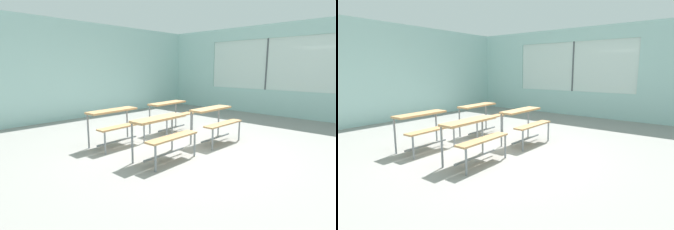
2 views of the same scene
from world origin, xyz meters
The scene contains 7 objects.
ground centered at (0.00, 0.00, -0.03)m, with size 10.00×9.00×0.05m, color gray.
wall_back centered at (0.00, 4.50, 1.50)m, with size 10.00×0.12×3.00m, color #A8D1CC.
wall_right centered at (5.00, -0.13, 1.45)m, with size 0.12×9.00×3.00m.
desk_bench_r0c0 centered at (-0.66, -0.19, 0.56)m, with size 1.11×0.61×0.74m.
desk_bench_r0c1 centered at (0.87, -0.23, 0.56)m, with size 1.11×0.62×0.74m.
desk_bench_r1c0 centered at (-0.74, 1.11, 0.56)m, with size 1.13×0.64×0.74m.
desk_bench_r1c1 centered at (0.89, 1.09, 0.56)m, with size 1.13×0.64×0.74m.
Camera 1 is at (-3.80, -3.30, 1.60)m, focal length 28.00 mm.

